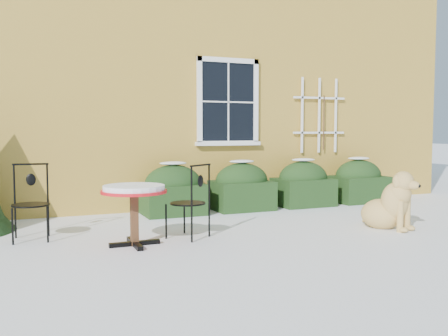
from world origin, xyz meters
name	(u,v)px	position (x,y,z in m)	size (l,w,h in m)	color
ground	(254,243)	(0.00, 0.00, 0.00)	(80.00, 80.00, 0.00)	white
house	(132,60)	(0.00, 7.00, 3.22)	(12.40, 8.40, 6.40)	gold
hedge_row	(273,186)	(1.65, 2.55, 0.40)	(4.95, 0.80, 0.91)	black
bistro_table	(134,195)	(-1.44, 0.47, 0.64)	(0.82, 0.82, 0.76)	black
patio_chair_near	(190,201)	(-0.65, 0.62, 0.50)	(0.62, 0.62, 1.00)	black
patio_chair_far	(31,202)	(-2.62, 1.34, 0.50)	(0.49, 0.48, 1.01)	black
dog	(390,205)	(2.25, 0.07, 0.36)	(0.74, 0.98, 0.89)	#D9B061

